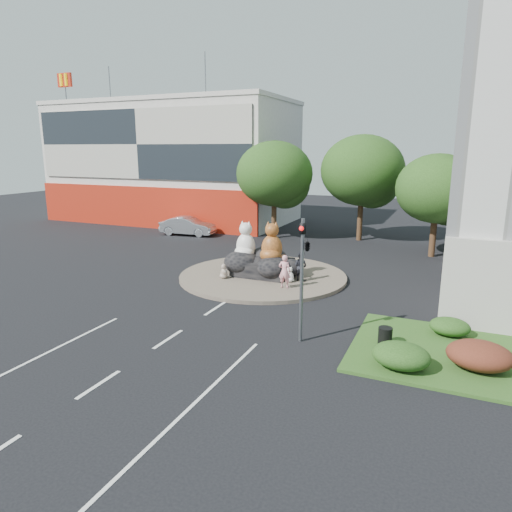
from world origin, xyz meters
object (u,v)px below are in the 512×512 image
(cat_white, at_px, (246,240))
(litter_bin, at_px, (385,336))
(cat_tabby, at_px, (272,241))
(kitten_white, at_px, (290,274))
(parked_car, at_px, (188,226))
(kitten_calico, at_px, (224,271))
(pedestrian_pink, at_px, (285,271))
(pedestrian_dark, at_px, (301,266))

(cat_white, xyz_separation_m, litter_bin, (9.35, -7.20, -1.79))
(cat_tabby, relative_size, kitten_white, 2.64)
(cat_white, bearing_deg, cat_tabby, 2.39)
(parked_car, bearing_deg, kitten_white, -135.84)
(litter_bin, bearing_deg, cat_white, 142.38)
(cat_tabby, xyz_separation_m, kitten_calico, (-2.37, -1.61, -1.65))
(kitten_calico, bearing_deg, litter_bin, 13.47)
(kitten_calico, bearing_deg, pedestrian_pink, 37.20)
(kitten_white, height_order, parked_car, parked_car)
(cat_tabby, xyz_separation_m, kitten_white, (1.40, -0.77, -1.64))
(litter_bin, bearing_deg, kitten_calico, 151.13)
(cat_tabby, bearing_deg, parked_car, 133.23)
(cat_white, distance_m, kitten_white, 3.62)
(kitten_calico, xyz_separation_m, litter_bin, (9.98, -5.50, -0.19))
(cat_tabby, distance_m, kitten_white, 2.29)
(cat_white, height_order, kitten_calico, cat_white)
(litter_bin, bearing_deg, pedestrian_pink, 139.74)
(parked_car, bearing_deg, cat_tabby, -136.86)
(kitten_white, bearing_deg, pedestrian_pink, -103.81)
(cat_tabby, bearing_deg, litter_bin, -49.86)
(cat_tabby, distance_m, litter_bin, 10.58)
(pedestrian_pink, distance_m, litter_bin, 8.00)
(parked_car, height_order, litter_bin, parked_car)
(pedestrian_dark, bearing_deg, kitten_calico, 31.18)
(cat_white, distance_m, pedestrian_dark, 3.82)
(cat_tabby, relative_size, litter_bin, 3.55)
(pedestrian_pink, bearing_deg, cat_white, -36.06)
(pedestrian_pink, xyz_separation_m, pedestrian_dark, (0.34, 1.72, -0.08))
(parked_car, relative_size, litter_bin, 7.43)
(litter_bin, bearing_deg, cat_tabby, 136.96)
(kitten_calico, bearing_deg, parked_car, 172.06)
(parked_car, distance_m, litter_bin, 26.29)
(cat_tabby, xyz_separation_m, litter_bin, (7.61, -7.11, -1.84))
(kitten_white, xyz_separation_m, pedestrian_pink, (0.13, -1.19, 0.47))
(kitten_white, distance_m, litter_bin, 8.88)
(kitten_white, distance_m, pedestrian_dark, 0.80)
(cat_white, height_order, pedestrian_dark, cat_white)
(pedestrian_pink, bearing_deg, parked_car, -45.49)
(kitten_calico, relative_size, kitten_white, 0.99)
(kitten_white, xyz_separation_m, parked_car, (-13.57, 10.97, 0.17))
(kitten_white, xyz_separation_m, litter_bin, (6.21, -6.34, -0.20))
(pedestrian_pink, relative_size, pedestrian_dark, 1.10)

